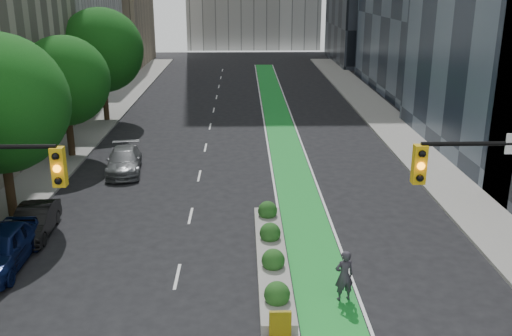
{
  "coord_description": "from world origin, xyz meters",
  "views": [
    {
      "loc": [
        0.07,
        -13.63,
        10.8
      ],
      "look_at": [
        0.64,
        10.23,
        3.0
      ],
      "focal_mm": 40.0,
      "sensor_mm": 36.0,
      "label": 1
    }
  ],
  "objects_px": {
    "parked_car_left_mid": "(35,221)",
    "median_planter": "(272,255)",
    "parked_car_left_near": "(1,248)",
    "cyclist": "(344,276)",
    "parked_car_left_far": "(124,161)"
  },
  "relations": [
    {
      "from": "median_planter",
      "to": "parked_car_left_near",
      "type": "xyz_separation_m",
      "value": [
        -10.7,
        -0.09,
        0.45
      ]
    },
    {
      "from": "cyclist",
      "to": "parked_car_left_mid",
      "type": "distance_m",
      "value": 14.06
    },
    {
      "from": "parked_car_left_far",
      "to": "parked_car_left_mid",
      "type": "bearing_deg",
      "value": -111.24
    },
    {
      "from": "cyclist",
      "to": "parked_car_left_mid",
      "type": "height_order",
      "value": "cyclist"
    },
    {
      "from": "cyclist",
      "to": "parked_car_left_mid",
      "type": "relative_size",
      "value": 0.47
    },
    {
      "from": "parked_car_left_near",
      "to": "parked_car_left_far",
      "type": "height_order",
      "value": "parked_car_left_near"
    },
    {
      "from": "cyclist",
      "to": "parked_car_left_near",
      "type": "xyz_separation_m",
      "value": [
        -13.11,
        2.77,
        -0.13
      ]
    },
    {
      "from": "cyclist",
      "to": "parked_car_left_near",
      "type": "distance_m",
      "value": 13.4
    },
    {
      "from": "parked_car_left_far",
      "to": "median_planter",
      "type": "bearing_deg",
      "value": -62.46
    },
    {
      "from": "parked_car_left_mid",
      "to": "median_planter",
      "type": "bearing_deg",
      "value": -19.57
    },
    {
      "from": "median_planter",
      "to": "parked_car_left_far",
      "type": "relative_size",
      "value": 2.14
    },
    {
      "from": "parked_car_left_near",
      "to": "cyclist",
      "type": "bearing_deg",
      "value": -12.58
    },
    {
      "from": "median_planter",
      "to": "parked_car_left_near",
      "type": "relative_size",
      "value": 2.11
    },
    {
      "from": "parked_car_left_near",
      "to": "parked_car_left_far",
      "type": "distance_m",
      "value": 12.16
    },
    {
      "from": "cyclist",
      "to": "parked_car_left_far",
      "type": "height_order",
      "value": "cyclist"
    }
  ]
}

